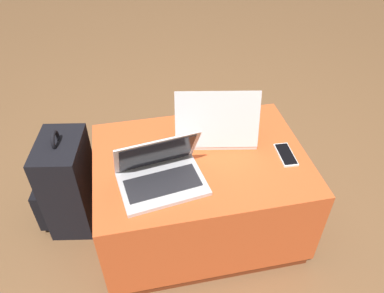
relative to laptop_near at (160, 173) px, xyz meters
name	(u,v)px	position (x,y,z in m)	size (l,w,h in m)	color
ground_plane	(199,225)	(0.18, 0.11, -0.50)	(14.00, 14.00, 0.00)	brown
ottoman	(200,194)	(0.18, 0.11, -0.27)	(0.90, 0.64, 0.46)	maroon
laptop_near	(160,173)	(0.00, 0.00, 0.00)	(0.35, 0.28, 0.22)	silver
laptop_far	(215,127)	(0.28, 0.23, 0.01)	(0.39, 0.31, 0.26)	silver
cell_phone	(286,155)	(0.54, 0.05, -0.04)	(0.07, 0.15, 0.01)	white
backpack	(66,185)	(-0.42, 0.28, -0.27)	(0.29, 0.32, 0.55)	black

